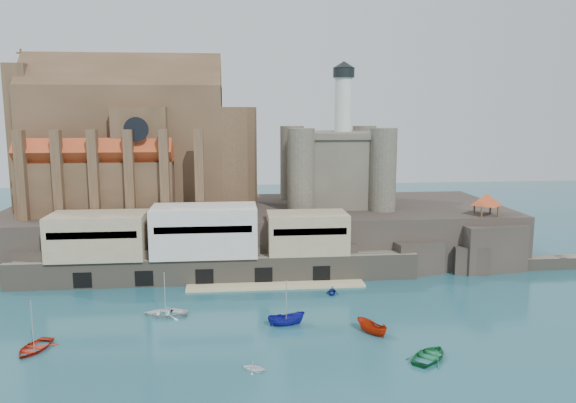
{
  "coord_description": "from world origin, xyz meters",
  "views": [
    {
      "loc": [
        -4.98,
        -72.84,
        29.31
      ],
      "look_at": [
        5.42,
        32.0,
        12.21
      ],
      "focal_mm": 35.0,
      "sensor_mm": 36.0,
      "label": 1
    }
  ],
  "objects_px": {
    "castle_keep": "(335,164)",
    "boat_0": "(34,350)",
    "pavilion": "(487,201)",
    "boat_2": "(286,325)",
    "church": "(136,147)",
    "boat_1": "(254,371)"
  },
  "relations": [
    {
      "from": "boat_1",
      "to": "church",
      "type": "bearing_deg",
      "value": 44.38
    },
    {
      "from": "castle_keep",
      "to": "boat_0",
      "type": "height_order",
      "value": "castle_keep"
    },
    {
      "from": "castle_keep",
      "to": "pavilion",
      "type": "bearing_deg",
      "value": -30.18
    },
    {
      "from": "castle_keep",
      "to": "boat_1",
      "type": "xyz_separation_m",
      "value": [
        -19.01,
        -53.83,
        -18.31
      ]
    },
    {
      "from": "pavilion",
      "to": "boat_0",
      "type": "distance_m",
      "value": 79.04
    },
    {
      "from": "castle_keep",
      "to": "pavilion",
      "type": "distance_m",
      "value": 30.5
    },
    {
      "from": "boat_1",
      "to": "boat_2",
      "type": "bearing_deg",
      "value": 2.71
    },
    {
      "from": "castle_keep",
      "to": "boat_2",
      "type": "relative_size",
      "value": 5.57
    },
    {
      "from": "castle_keep",
      "to": "boat_0",
      "type": "bearing_deg",
      "value": -135.21
    },
    {
      "from": "boat_0",
      "to": "church",
      "type": "bearing_deg",
      "value": 98.52
    },
    {
      "from": "boat_1",
      "to": "boat_2",
      "type": "relative_size",
      "value": 0.52
    },
    {
      "from": "church",
      "to": "boat_2",
      "type": "distance_m",
      "value": 53.59
    },
    {
      "from": "pavilion",
      "to": "boat_1",
      "type": "height_order",
      "value": "pavilion"
    },
    {
      "from": "pavilion",
      "to": "boat_2",
      "type": "xyz_separation_m",
      "value": [
        -39.93,
        -25.33,
        -12.73
      ]
    },
    {
      "from": "castle_keep",
      "to": "boat_1",
      "type": "height_order",
      "value": "castle_keep"
    },
    {
      "from": "pavilion",
      "to": "boat_2",
      "type": "bearing_deg",
      "value": -147.61
    },
    {
      "from": "boat_2",
      "to": "pavilion",
      "type": "bearing_deg",
      "value": -65.99
    },
    {
      "from": "boat_0",
      "to": "boat_2",
      "type": "relative_size",
      "value": 1.15
    },
    {
      "from": "castle_keep",
      "to": "pavilion",
      "type": "relative_size",
      "value": 4.58
    },
    {
      "from": "church",
      "to": "castle_keep",
      "type": "distance_m",
      "value": 40.39
    },
    {
      "from": "church",
      "to": "boat_1",
      "type": "height_order",
      "value": "church"
    },
    {
      "from": "church",
      "to": "boat_2",
      "type": "relative_size",
      "value": 8.94
    }
  ]
}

